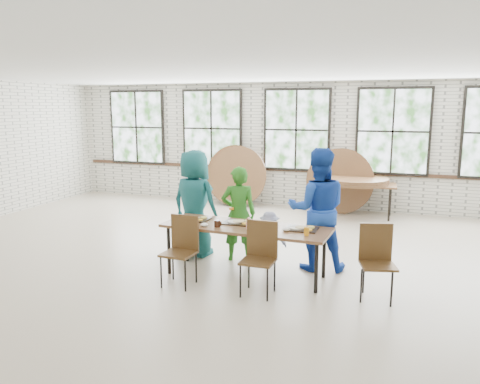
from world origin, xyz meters
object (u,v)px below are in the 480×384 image
Objects in this scene: chair_near_left at (182,244)px; chair_near_right at (260,251)px; dining_table at (246,229)px; storage_table at (354,186)px.

chair_near_right is at bearing 5.79° from chair_near_left.
dining_table is 2.57× the size of chair_near_right.
dining_table and storage_table have the same top height.
storage_table is at bearing 79.69° from dining_table.
storage_table is at bearing 81.98° from chair_near_right.
storage_table is (1.04, 4.42, -0.00)m from dining_table.
chair_near_right is (0.38, -0.51, -0.13)m from dining_table.
chair_near_right reaches higher than dining_table.
chair_near_right is (1.11, 0.06, 0.00)m from chair_near_left.
storage_table is at bearing 73.27° from chair_near_left.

